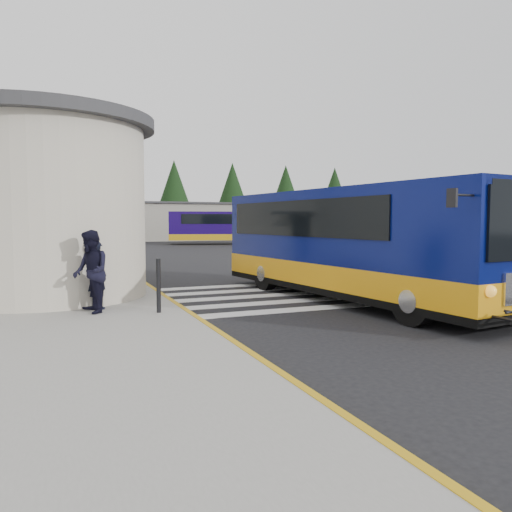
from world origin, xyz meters
name	(u,v)px	position (x,y,z in m)	size (l,w,h in m)	color
ground	(288,290)	(0.00, 0.00, 0.00)	(140.00, 140.00, 0.00)	black
curb_strip	(138,280)	(-4.05, 4.00, 0.08)	(0.12, 34.00, 0.16)	#C89512
crosswalk	(284,294)	(-0.50, -0.80, 0.01)	(8.00, 5.35, 0.01)	silver
depot_building	(173,221)	(6.00, 42.00, 2.11)	(26.40, 8.40, 4.20)	gray
tree_line	(161,185)	(6.29, 50.00, 6.77)	(58.40, 4.40, 10.00)	black
transit_bus	(357,248)	(0.94, -2.43, 1.46)	(4.46, 11.03, 3.05)	#071056
pedestrian_a	(97,275)	(-5.93, -2.04, 0.95)	(0.58, 0.38, 1.60)	black
pedestrian_b	(91,272)	(-6.10, -2.56, 1.08)	(0.90, 0.70, 1.86)	black
bollard	(159,285)	(-4.70, -3.06, 0.76)	(0.10, 0.10, 1.22)	black
far_bus_a	(224,226)	(7.99, 29.96, 1.69)	(10.45, 5.33, 2.60)	#19064F
far_bus_b	(331,230)	(17.98, 27.37, 1.34)	(8.26, 3.84, 2.06)	#224C14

